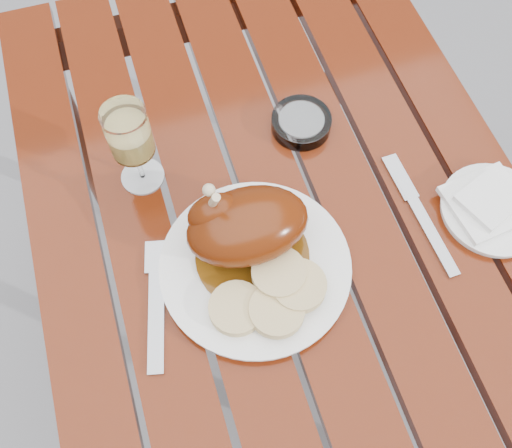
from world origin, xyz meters
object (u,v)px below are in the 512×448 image
at_px(table, 277,294).
at_px(side_plate, 493,210).
at_px(dinner_plate, 255,267).
at_px(wine_glass, 133,148).
at_px(ashtray, 301,123).

distance_m(table, side_plate, 0.51).
distance_m(dinner_plate, wine_glass, 0.26).
bearing_deg(wine_glass, table, -34.22).
height_order(dinner_plate, ashtray, ashtray).
bearing_deg(ashtray, dinner_plate, -123.91).
bearing_deg(wine_glass, dinner_plate, -59.06).
relative_size(dinner_plate, side_plate, 1.71).
xyz_separation_m(dinner_plate, side_plate, (0.40, -0.02, -0.00)).
distance_m(table, ashtray, 0.43).
xyz_separation_m(table, wine_glass, (-0.20, 0.14, 0.46)).
xyz_separation_m(side_plate, ashtray, (-0.24, 0.25, 0.01)).
distance_m(dinner_plate, ashtray, 0.28).
height_order(wine_glass, side_plate, wine_glass).
relative_size(dinner_plate, ashtray, 2.80).
relative_size(table, wine_glass, 7.09).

